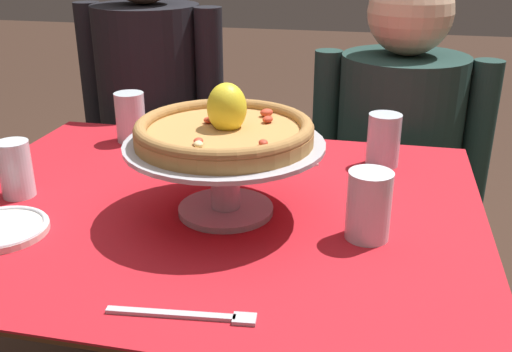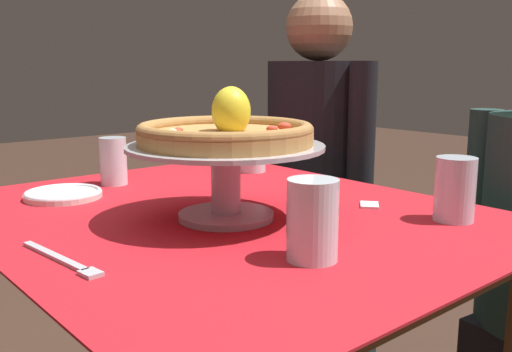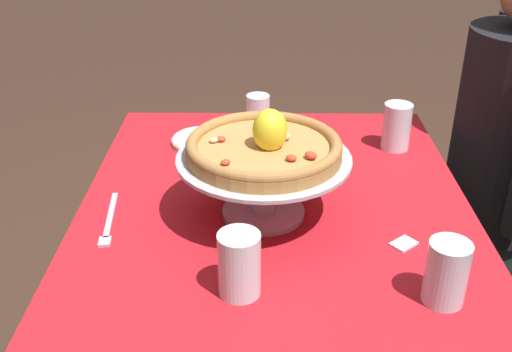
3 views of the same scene
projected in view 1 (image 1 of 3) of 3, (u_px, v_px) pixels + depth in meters
The scene contains 12 objects.
dining_table at pixel (207, 258), 1.18m from camera, with size 1.05×0.87×0.73m.
pizza_stand at pixel (225, 165), 1.07m from camera, with size 0.36×0.36×0.14m.
pizza at pixel (224, 129), 1.04m from camera, with size 0.32×0.32×0.10m.
water_glass_back_left at pixel (131, 120), 1.46m from camera, with size 0.07×0.07×0.12m.
water_glass_side_right at pixel (369, 209), 0.99m from camera, with size 0.08×0.08×0.12m.
water_glass_back_right at pixel (383, 142), 1.31m from camera, with size 0.07×0.07×0.12m.
water_glass_side_left at pixel (16, 173), 1.16m from camera, with size 0.06×0.06×0.11m.
side_plate at pixel (1, 229), 1.02m from camera, with size 0.16×0.16×0.02m.
dinner_fork at pixel (190, 315), 0.80m from camera, with size 0.21×0.04×0.01m.
sugar_packet at pixel (306, 163), 1.33m from camera, with size 0.05×0.04×0.01m, color white.
diner_left at pixel (155, 148), 1.86m from camera, with size 0.47×0.35×1.23m.
diner_right at pixel (395, 174), 1.75m from camera, with size 0.51×0.39×1.14m.
Camera 1 is at (0.32, -0.99, 1.22)m, focal length 41.29 mm.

